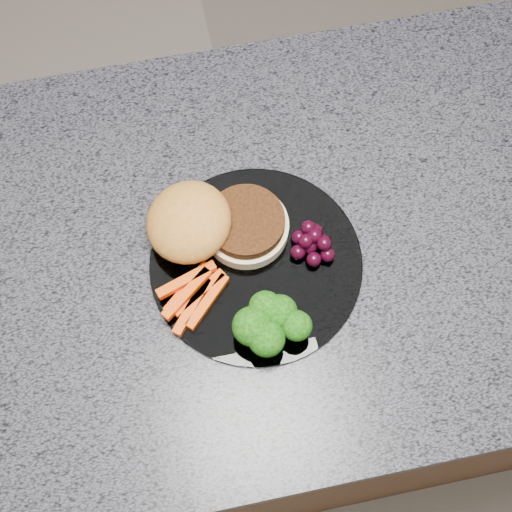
{
  "coord_description": "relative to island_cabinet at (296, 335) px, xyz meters",
  "views": [
    {
      "loc": [
        -0.15,
        -0.34,
        1.71
      ],
      "look_at": [
        -0.08,
        -0.03,
        0.93
      ],
      "focal_mm": 50.0,
      "sensor_mm": 36.0,
      "label": 1
    }
  ],
  "objects": [
    {
      "name": "island_cabinet",
      "position": [
        0.0,
        0.0,
        0.0
      ],
      "size": [
        1.2,
        0.6,
        0.86
      ],
      "primitive_type": "cube",
      "color": "brown",
      "rests_on": "ground"
    },
    {
      "name": "countertop",
      "position": [
        0.0,
        0.0,
        0.45
      ],
      "size": [
        1.2,
        0.6,
        0.04
      ],
      "primitive_type": "cube",
      "color": "#4D4D57",
      "rests_on": "island_cabinet"
    },
    {
      "name": "plate",
      "position": [
        -0.08,
        -0.03,
        0.47
      ],
      "size": [
        0.26,
        0.26,
        0.01
      ],
      "primitive_type": "cylinder",
      "color": "white",
      "rests_on": "countertop"
    },
    {
      "name": "burger",
      "position": [
        -0.13,
        0.02,
        0.5
      ],
      "size": [
        0.19,
        0.13,
        0.06
      ],
      "rotation": [
        0.0,
        0.0,
        0.2
      ],
      "color": "#FAE6B0",
      "rests_on": "plate"
    },
    {
      "name": "carrot_sticks",
      "position": [
        -0.16,
        -0.06,
        0.48
      ],
      "size": [
        0.09,
        0.09,
        0.02
      ],
      "rotation": [
        0.0,
        0.0,
        0.41
      ],
      "color": "#F44A04",
      "rests_on": "plate"
    },
    {
      "name": "broccoli",
      "position": [
        -0.09,
        -0.12,
        0.51
      ],
      "size": [
        0.09,
        0.08,
        0.06
      ],
      "rotation": [
        0.0,
        0.0,
        0.11
      ],
      "color": "#5B9536",
      "rests_on": "plate"
    },
    {
      "name": "grape_bunch",
      "position": [
        -0.01,
        -0.02,
        0.49
      ],
      "size": [
        0.05,
        0.06,
        0.03
      ],
      "rotation": [
        0.0,
        0.0,
        -0.08
      ],
      "color": "black",
      "rests_on": "plate"
    }
  ]
}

